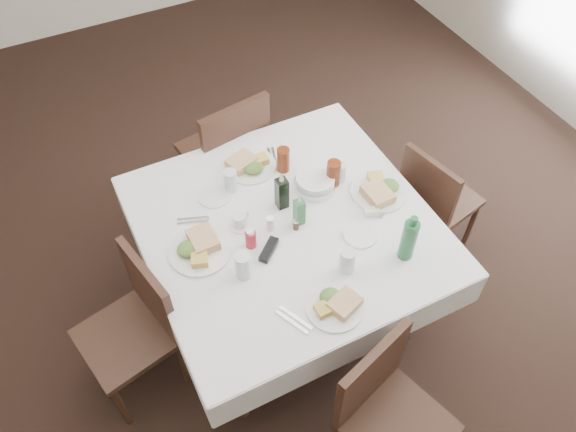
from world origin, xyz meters
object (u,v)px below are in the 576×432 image
object	(u,v)px
chair_south	(385,406)
chair_east	(433,197)
bread_basket	(315,182)
water_s	(347,261)
chair_north	(229,150)
oil_cruet_dark	(282,192)
coffee_mug	(240,221)
ketchup_bottle	(251,239)
oil_cruet_green	(299,211)
water_w	(243,265)
dining_table	(287,231)
chair_west	(138,321)
water_n	(231,181)
water_e	(340,172)
green_bottle	(409,239)

from	to	relation	value
chair_south	chair_east	xyz separation A→B (m)	(0.98, 0.96, -0.04)
bread_basket	water_s	bearing A→B (deg)	-102.93
chair_north	oil_cruet_dark	world-z (taller)	oil_cruet_dark
bread_basket	coffee_mug	bearing A→B (deg)	-172.27
bread_basket	ketchup_bottle	world-z (taller)	ketchup_bottle
oil_cruet_green	coffee_mug	bearing A→B (deg)	157.94
chair_north	water_w	world-z (taller)	chair_north
dining_table	chair_west	world-z (taller)	chair_west
ketchup_bottle	dining_table	bearing A→B (deg)	12.39
dining_table	chair_north	bearing A→B (deg)	88.92
coffee_mug	ketchup_bottle	bearing A→B (deg)	-90.93
dining_table	water_n	distance (m)	0.41
chair_north	water_e	size ratio (longest dim) A/B	8.67
chair_east	water_s	size ratio (longest dim) A/B	6.11
water_e	water_w	world-z (taller)	water_w
chair_east	coffee_mug	distance (m)	1.25
water_s	water_w	distance (m)	0.49
chair_west	water_e	world-z (taller)	chair_west
coffee_mug	green_bottle	xyz separation A→B (m)	(0.65, -0.54, 0.09)
chair_north	bread_basket	size ratio (longest dim) A/B	4.21
dining_table	chair_east	distance (m)	1.01
chair_south	water_s	xyz separation A→B (m)	(0.12, 0.59, 0.31)
chair_west	water_n	bearing A→B (deg)	29.55
oil_cruet_dark	green_bottle	world-z (taller)	green_bottle
chair_north	chair_south	world-z (taller)	chair_north
water_w	bread_basket	distance (m)	0.67
water_n	green_bottle	bearing A→B (deg)	-53.55
water_w	ketchup_bottle	size ratio (longest dim) A/B	1.23
water_n	green_bottle	xyz separation A→B (m)	(0.59, -0.79, 0.06)
chair_east	water_e	size ratio (longest dim) A/B	7.48
ketchup_bottle	green_bottle	world-z (taller)	green_bottle
chair_east	bread_basket	xyz separation A→B (m)	(-0.73, 0.17, 0.32)
chair_south	oil_cruet_green	bearing A→B (deg)	86.62
water_n	coffee_mug	size ratio (longest dim) A/B	1.09
chair_west	oil_cruet_green	distance (m)	0.98
chair_west	oil_cruet_dark	bearing A→B (deg)	10.64
dining_table	water_e	world-z (taller)	water_e
chair_east	green_bottle	size ratio (longest dim) A/B	2.94
water_s	coffee_mug	xyz separation A→B (m)	(-0.35, 0.48, -0.03)
oil_cruet_dark	chair_west	bearing A→B (deg)	-169.36
oil_cruet_green	dining_table	bearing A→B (deg)	158.71
bread_basket	chair_east	bearing A→B (deg)	-13.31
dining_table	chair_south	bearing A→B (deg)	-89.81
oil_cruet_dark	chair_north	bearing A→B (deg)	91.22
dining_table	chair_east	world-z (taller)	chair_east
water_e	dining_table	bearing A→B (deg)	-160.33
chair_north	chair_east	world-z (taller)	chair_north
chair_east	water_n	size ratio (longest dim) A/B	6.42
chair_west	ketchup_bottle	xyz separation A→B (m)	(0.64, -0.00, 0.30)
dining_table	water_n	size ratio (longest dim) A/B	11.18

